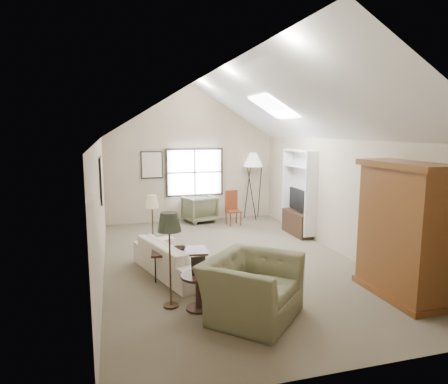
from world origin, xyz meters
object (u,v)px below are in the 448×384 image
object	(u,v)px
armchair_far	(200,209)
coffee_table	(180,264)
armoire	(402,231)
sofa	(176,257)
side_chair	(234,208)
armchair_near	(251,288)
side_table	(199,292)

from	to	relation	value
armchair_far	coffee_table	xyz separation A→B (m)	(-1.31, -4.30, -0.13)
armoire	coffee_table	bearing A→B (deg)	151.48
sofa	coffee_table	distance (m)	0.22
sofa	side_chair	distance (m)	4.08
armchair_far	side_chair	bearing A→B (deg)	127.26
armchair_near	side_chair	world-z (taller)	side_chair
armoire	side_table	world-z (taller)	armoire
sofa	armchair_near	distance (m)	2.19
armoire	armchair_far	size ratio (longest dim) A/B	2.56
armchair_near	side_chair	xyz separation A→B (m)	(1.42, 5.47, 0.05)
armchair_far	coffee_table	world-z (taller)	armchair_far
coffee_table	armchair_near	bearing A→B (deg)	-68.02
armoire	armchair_far	xyz separation A→B (m)	(-2.00, 6.10, -0.71)
armoire	side_table	size ratio (longest dim) A/B	4.04
coffee_table	side_table	xyz separation A→B (m)	(0.06, -1.39, 0.01)
armchair_far	side_table	size ratio (longest dim) A/B	1.58
armoire	armchair_near	world-z (taller)	armoire
sofa	armchair_far	size ratio (longest dim) A/B	2.53
sofa	side_chair	world-z (taller)	side_chair
side_table	armchair_near	bearing A→B (deg)	-33.30
armoire	coffee_table	world-z (taller)	armoire
armchair_near	coffee_table	bearing A→B (deg)	66.53
armchair_far	side_table	world-z (taller)	armchair_far
armoire	armchair_far	bearing A→B (deg)	108.14
side_chair	side_table	bearing A→B (deg)	-118.71
side_table	side_chair	world-z (taller)	side_chair
side_table	side_chair	size ratio (longest dim) A/B	0.55
coffee_table	side_chair	distance (m)	4.24
armchair_near	armoire	bearing A→B (deg)	-44.65
armchair_far	side_table	bearing A→B (deg)	62.78
coffee_table	side_table	size ratio (longest dim) A/B	1.86
sofa	armchair_far	world-z (taller)	armchair_far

